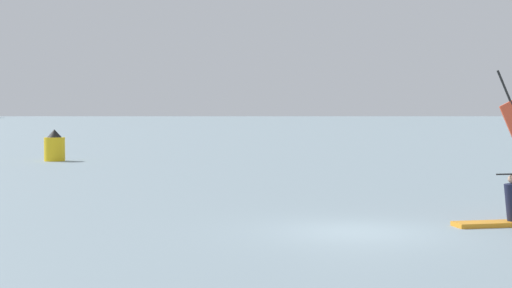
{
  "coord_description": "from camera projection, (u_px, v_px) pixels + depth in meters",
  "views": [
    {
      "loc": [
        -3.84,
        -17.98,
        2.91
      ],
      "look_at": [
        -1.47,
        14.55,
        1.59
      ],
      "focal_mm": 52.08,
      "sensor_mm": 36.0,
      "label": 1
    }
  ],
  "objects": [
    {
      "name": "channel_buoy",
      "position": [
        55.0,
        147.0,
        45.86
      ],
      "size": [
        1.26,
        1.26,
        1.97
      ],
      "color": "yellow",
      "rests_on": "ground_plane"
    },
    {
      "name": "ground_plane",
      "position": [
        358.0,
        232.0,
        18.31
      ],
      "size": [
        4000.0,
        4000.0,
        0.0
      ],
      "primitive_type": "plane",
      "color": "gray"
    },
    {
      "name": "distant_headland",
      "position": [
        411.0,
        107.0,
        1351.45
      ],
      "size": [
        914.65,
        283.82,
        30.14
      ],
      "primitive_type": "cube",
      "rotation": [
        0.0,
        0.0,
        -0.08
      ],
      "color": "#4C564C",
      "rests_on": "ground_plane"
    }
  ]
}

